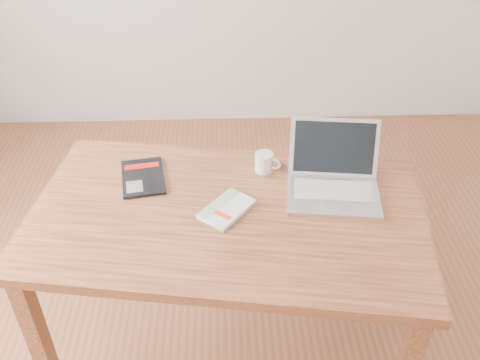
{
  "coord_description": "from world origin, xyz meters",
  "views": [
    {
      "loc": [
        -0.16,
        -1.45,
        2.02
      ],
      "look_at": [
        -0.11,
        0.1,
        0.85
      ],
      "focal_mm": 40.0,
      "sensor_mm": 36.0,
      "label": 1
    }
  ],
  "objects_px": {
    "white_guidebook": "(227,209)",
    "coffee_mug": "(265,162)",
    "black_guidebook": "(143,177)",
    "laptop": "(334,178)",
    "desk": "(227,230)"
  },
  "relations": [
    {
      "from": "white_guidebook",
      "to": "laptop",
      "type": "distance_m",
      "value": 0.43
    },
    {
      "from": "desk",
      "to": "white_guidebook",
      "type": "bearing_deg",
      "value": 96.33
    },
    {
      "from": "desk",
      "to": "white_guidebook",
      "type": "height_order",
      "value": "white_guidebook"
    },
    {
      "from": "white_guidebook",
      "to": "black_guidebook",
      "type": "relative_size",
      "value": 0.88
    },
    {
      "from": "desk",
      "to": "coffee_mug",
      "type": "relative_size",
      "value": 14.91
    },
    {
      "from": "coffee_mug",
      "to": "desk",
      "type": "bearing_deg",
      "value": -100.64
    },
    {
      "from": "white_guidebook",
      "to": "coffee_mug",
      "type": "bearing_deg",
      "value": 96.58
    },
    {
      "from": "coffee_mug",
      "to": "black_guidebook",
      "type": "bearing_deg",
      "value": -154.8
    },
    {
      "from": "black_guidebook",
      "to": "coffee_mug",
      "type": "bearing_deg",
      "value": -5.34
    },
    {
      "from": "white_guidebook",
      "to": "coffee_mug",
      "type": "relative_size",
      "value": 2.28
    },
    {
      "from": "white_guidebook",
      "to": "laptop",
      "type": "xyz_separation_m",
      "value": [
        0.41,
        0.12,
        0.04
      ]
    },
    {
      "from": "desk",
      "to": "black_guidebook",
      "type": "distance_m",
      "value": 0.41
    },
    {
      "from": "desk",
      "to": "black_guidebook",
      "type": "relative_size",
      "value": 5.78
    },
    {
      "from": "desk",
      "to": "black_guidebook",
      "type": "bearing_deg",
      "value": 155.25
    },
    {
      "from": "black_guidebook",
      "to": "laptop",
      "type": "distance_m",
      "value": 0.75
    }
  ]
}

